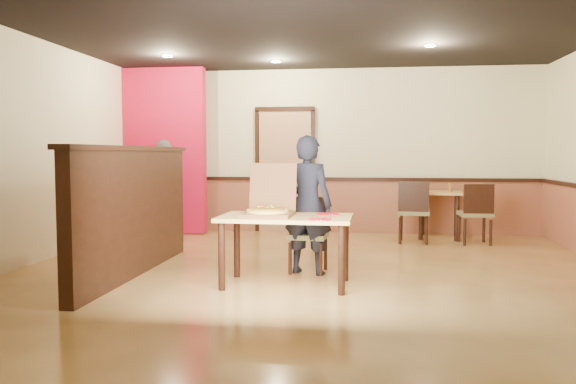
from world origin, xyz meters
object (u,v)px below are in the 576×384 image
at_px(pizza_box, 269,209).
at_px(side_chair_right, 476,211).
at_px(passerby, 163,189).
at_px(side_chair_left, 414,209).
at_px(side_table, 439,202).
at_px(main_table, 286,226).
at_px(diner, 307,205).
at_px(diner_chair, 309,231).
at_px(condiment, 450,187).

bearing_deg(pizza_box, side_chair_right, 49.71).
height_order(passerby, pizza_box, passerby).
bearing_deg(side_chair_left, side_table, -119.97).
relative_size(main_table, pizza_box, 2.24).
bearing_deg(diner, diner_chair, -79.17).
relative_size(main_table, diner_chair, 1.61).
relative_size(diner_chair, pizza_box, 1.39).
xyz_separation_m(diner_chair, side_chair_left, (1.38, 2.19, 0.05)).
relative_size(side_table, condiment, 5.62).
xyz_separation_m(passerby, pizza_box, (2.23, -3.00, 0.00)).
distance_m(main_table, passerby, 3.86).
bearing_deg(side_chair_right, condiment, -61.87).
bearing_deg(side_chair_right, diner, 42.44).
relative_size(main_table, side_chair_right, 1.50).
bearing_deg(pizza_box, condiment, 57.61).
height_order(diner_chair, side_chair_left, side_chair_left).
bearing_deg(passerby, diner_chair, -115.08).
bearing_deg(passerby, condiment, -68.35).
bearing_deg(diner, passerby, -29.23).
height_order(side_chair_right, side_table, side_chair_right).
height_order(side_table, condiment, condiment).
bearing_deg(diner, side_chair_right, -120.52).
distance_m(main_table, condiment, 4.07).
xyz_separation_m(diner_chair, side_table, (1.83, 2.81, 0.11)).
relative_size(side_chair_right, diner, 0.58).
bearing_deg(side_chair_right, main_table, 46.89).
bearing_deg(side_table, pizza_box, -121.72).
bearing_deg(side_chair_right, pizza_box, 44.79).
height_order(diner, passerby, passerby).
bearing_deg(side_chair_right, diner_chair, 40.73).
distance_m(side_chair_left, pizza_box, 3.41).
height_order(main_table, side_chair_right, side_chair_right).
xyz_separation_m(side_table, passerby, (-4.42, -0.54, 0.21)).
bearing_deg(side_chair_left, main_table, 68.61).
relative_size(main_table, condiment, 9.65).
distance_m(diner_chair, side_table, 3.36).
xyz_separation_m(side_table, pizza_box, (-2.19, -3.54, 0.21)).
relative_size(side_chair_left, diner, 0.60).
xyz_separation_m(side_chair_left, diner, (-1.38, -2.34, 0.27)).
distance_m(main_table, pizza_box, 0.25).
xyz_separation_m(main_table, side_table, (2.01, 3.55, -0.04)).
bearing_deg(condiment, side_chair_right, -58.77).
relative_size(side_chair_right, side_table, 1.14).
bearing_deg(condiment, passerby, -174.62).
height_order(side_chair_left, passerby, passerby).
bearing_deg(diner_chair, passerby, 143.69).
height_order(side_chair_left, diner, diner).
relative_size(side_chair_left, side_table, 1.18).
distance_m(side_table, diner, 3.49).
relative_size(side_chair_left, pizza_box, 1.54).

